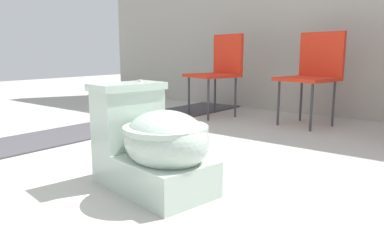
# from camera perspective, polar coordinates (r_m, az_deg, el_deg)

# --- Properties ---
(ground_plane) EXTENTS (14.00, 14.00, 0.00)m
(ground_plane) POSITION_cam_1_polar(r_m,az_deg,el_deg) (1.92, -15.73, -10.20)
(ground_plane) COLOR #A8A59E
(gravel_strip) EXTENTS (0.56, 8.00, 0.01)m
(gravel_strip) POSITION_cam_1_polar(r_m,az_deg,el_deg) (3.09, -20.57, -2.52)
(gravel_strip) COLOR #423F44
(gravel_strip) RESTS_ON ground
(toilet) EXTENTS (0.68, 0.47, 0.52)m
(toilet) POSITION_cam_1_polar(r_m,az_deg,el_deg) (1.80, -5.87, -3.86)
(toilet) COLOR #B2C6B7
(toilet) RESTS_ON ground
(folding_chair_left) EXTENTS (0.55, 0.55, 0.83)m
(folding_chair_left) POSITION_cam_1_polar(r_m,az_deg,el_deg) (3.88, 4.26, 8.18)
(folding_chair_left) COLOR red
(folding_chair_left) RESTS_ON ground
(folding_chair_middle) EXTENTS (0.53, 0.53, 0.83)m
(folding_chair_middle) POSITION_cam_1_polar(r_m,az_deg,el_deg) (3.56, 18.12, 7.50)
(folding_chair_middle) COLOR red
(folding_chair_middle) RESTS_ON ground
(boulder_near) EXTENTS (0.50, 0.51, 0.31)m
(boulder_near) POSITION_cam_1_polar(r_m,az_deg,el_deg) (3.51, -7.97, 1.99)
(boulder_near) COLOR gray
(boulder_near) RESTS_ON ground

